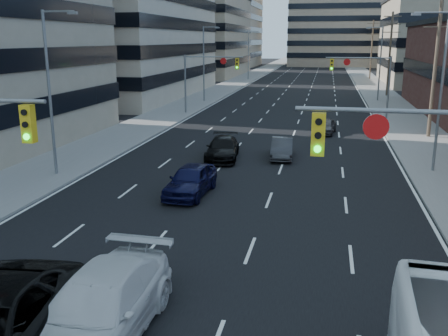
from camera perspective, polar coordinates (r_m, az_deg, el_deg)
road_surface at (r=135.03m, az=9.95°, el=11.11°), size 18.00×300.00×0.02m
sidewalk_left at (r=135.88m, az=5.01°, el=11.32°), size 5.00×300.00×0.15m
sidewalk_right at (r=135.16m, az=14.91°, el=10.88°), size 5.00×300.00×0.15m
office_left_far at (r=108.50m, az=-3.63°, el=14.74°), size 20.00×30.00×16.00m
bg_block_left at (r=148.33m, az=-1.01°, el=15.47°), size 24.00×24.00×20.00m
bg_block_right at (r=137.59m, az=23.83°, el=12.68°), size 22.00×22.00×12.00m
signal_far_left at (r=51.27m, az=-1.94°, el=10.91°), size 6.09×0.33×6.00m
signal_far_right at (r=49.97m, az=15.75°, el=10.30°), size 6.09×0.33×6.00m
utility_pole_block at (r=41.56m, az=23.04°, el=11.00°), size 2.20×0.28×11.00m
utility_pole_midblock at (r=71.22m, az=18.43°, el=12.40°), size 2.20×0.28×11.00m
utility_pole_distant at (r=101.09m, az=16.52°, el=12.95°), size 2.20×0.28×11.00m
streetlight_left_near at (r=28.85m, az=-19.10°, el=8.85°), size 2.03×0.22×9.00m
streetlight_left_mid at (r=61.56m, az=-2.19°, el=12.21°), size 2.03×0.22×9.00m
streetlight_left_far at (r=95.91m, az=2.90°, el=13.02°), size 2.03×0.22×9.00m
streetlight_right_near at (r=30.47m, az=23.34°, el=8.72°), size 2.03×0.22×9.00m
streetlight_right_far at (r=65.09m, az=17.31°, el=11.71°), size 2.03×0.22×9.00m
white_van at (r=13.55m, az=-14.08°, el=-15.29°), size 2.56×6.05×1.74m
sedan_blue at (r=24.69m, az=-3.84°, el=-1.38°), size 2.05×4.55×1.52m
sedan_grey_center at (r=32.55m, az=6.65°, el=2.24°), size 1.60×3.98×1.29m
sedan_black_far at (r=32.04m, az=-0.18°, el=2.25°), size 2.48×5.03×1.41m
sedan_grey_right at (r=41.66m, az=11.54°, el=4.69°), size 1.90×3.77×1.23m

